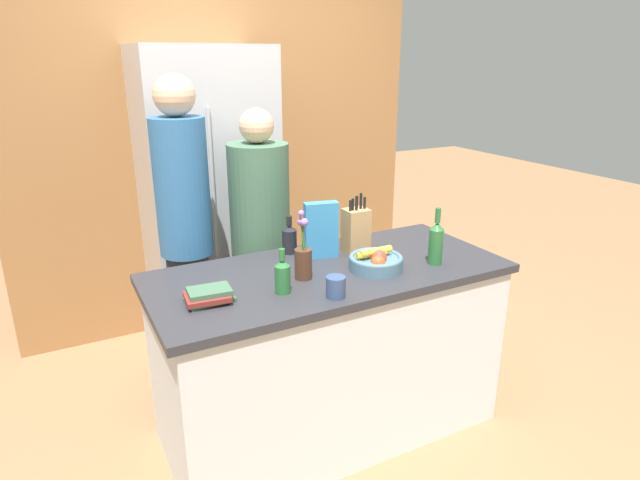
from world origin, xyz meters
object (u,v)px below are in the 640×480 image
(knife_block, at_px, (356,230))
(coffee_mug, at_px, (336,287))
(book_stack, at_px, (209,296))
(person_at_sink, at_px, (185,222))
(fruit_bowl, at_px, (376,261))
(bottle_vinegar, at_px, (283,276))
(person_in_blue, at_px, (261,235))
(cereal_box, at_px, (321,230))
(refrigerator, at_px, (209,203))
(bottle_wine, at_px, (289,238))
(bottle_oil, at_px, (436,242))
(flower_vase, at_px, (303,256))

(knife_block, xyz_separation_m, coffee_mug, (-0.37, -0.44, -0.07))
(book_stack, height_order, person_at_sink, person_at_sink)
(fruit_bowl, relative_size, bottle_vinegar, 1.29)
(fruit_bowl, relative_size, person_at_sink, 0.14)
(book_stack, distance_m, person_at_sink, 0.75)
(fruit_bowl, xyz_separation_m, person_in_blue, (-0.30, 0.73, -0.04))
(bottle_vinegar, bearing_deg, cereal_box, 41.36)
(refrigerator, height_order, person_in_blue, refrigerator)
(fruit_bowl, distance_m, person_at_sink, 1.04)
(person_at_sink, bearing_deg, fruit_bowl, -29.19)
(coffee_mug, relative_size, bottle_wine, 0.58)
(bottle_oil, bearing_deg, bottle_wine, 140.30)
(bottle_oil, bearing_deg, person_in_blue, 127.04)
(flower_vase, xyz_separation_m, person_at_sink, (-0.36, 0.69, 0.03))
(cereal_box, distance_m, bottle_oil, 0.57)
(cereal_box, xyz_separation_m, bottle_wine, (-0.12, 0.13, -0.06))
(flower_vase, distance_m, bottle_oil, 0.67)
(bottle_vinegar, relative_size, bottle_wine, 1.01)
(bottle_vinegar, relative_size, person_at_sink, 0.11)
(bottle_oil, bearing_deg, knife_block, 127.65)
(bottle_wine, xyz_separation_m, person_at_sink, (-0.45, 0.35, 0.06))
(bottle_wine, bearing_deg, bottle_vinegar, -118.14)
(coffee_mug, relative_size, person_at_sink, 0.07)
(refrigerator, height_order, coffee_mug, refrigerator)
(refrigerator, bearing_deg, bottle_wine, -80.84)
(book_stack, distance_m, bottle_oil, 1.13)
(refrigerator, bearing_deg, book_stack, -106.94)
(flower_vase, xyz_separation_m, bottle_vinegar, (-0.15, -0.10, -0.03))
(refrigerator, distance_m, person_at_sink, 0.65)
(fruit_bowl, bearing_deg, refrigerator, 107.49)
(cereal_box, bearing_deg, fruit_bowl, -60.76)
(bottle_oil, distance_m, person_in_blue, 1.01)
(book_stack, relative_size, person_at_sink, 0.12)
(fruit_bowl, xyz_separation_m, flower_vase, (-0.36, 0.06, 0.06))
(person_in_blue, bearing_deg, person_at_sink, -173.23)
(book_stack, bearing_deg, bottle_vinegar, -10.14)
(refrigerator, relative_size, cereal_box, 6.76)
(knife_block, height_order, bottle_oil, knife_block)
(coffee_mug, height_order, bottle_wine, bottle_wine)
(refrigerator, distance_m, fruit_bowl, 1.39)
(person_in_blue, bearing_deg, bottle_vinegar, -95.09)
(bottle_wine, bearing_deg, person_in_blue, 95.74)
(refrigerator, distance_m, bottle_wine, 0.94)
(coffee_mug, relative_size, book_stack, 0.56)
(person_at_sink, bearing_deg, coffee_mug, -49.85)
(knife_block, distance_m, person_in_blue, 0.59)
(bottle_oil, relative_size, person_at_sink, 0.16)
(bottle_wine, bearing_deg, cereal_box, -48.24)
(refrigerator, relative_size, person_in_blue, 1.20)
(refrigerator, relative_size, knife_block, 6.23)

